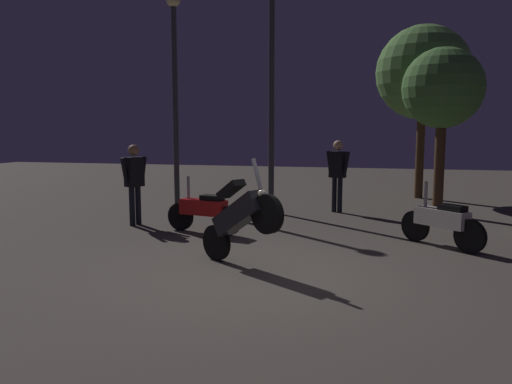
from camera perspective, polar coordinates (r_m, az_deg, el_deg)
The scene contains 10 objects.
ground_plane at distance 7.13m, azimuth 0.46°, elevation -9.44°, with size 40.00×40.00×0.00m, color #4C443D.
motorcycle_black_foreground at distance 7.40m, azimuth -1.83°, elevation -2.90°, with size 1.46×0.97×1.63m.
motorcycle_white_parked_left at distance 9.29m, azimuth 20.33°, elevation -3.19°, with size 1.29×1.20×1.11m.
motorcycle_red_parked_right at distance 9.93m, azimuth -5.95°, elevation -2.13°, with size 1.64×0.51×1.11m.
person_rider_beside at distance 10.89m, azimuth -13.64°, elevation 1.63°, with size 0.37×0.64×1.71m.
person_bystander_far at distance 12.40m, azimuth 9.24°, elevation 2.56°, with size 0.63×0.39×1.76m.
streetlamp_near at distance 13.41m, azimuth -9.20°, elevation 13.02°, with size 0.36×0.36×5.45m.
streetlamp_far at distance 12.26m, azimuth 1.78°, elevation 14.51°, with size 0.36×0.36×5.78m.
tree_left_bg at distance 12.72m, azimuth 20.43°, elevation 10.84°, with size 1.88×1.88×3.92m.
tree_center_bg at distance 15.63m, azimuth 18.44°, elevation 12.67°, with size 2.69×2.69×4.99m.
Camera 1 is at (1.53, -6.66, 2.04)m, focal length 35.26 mm.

